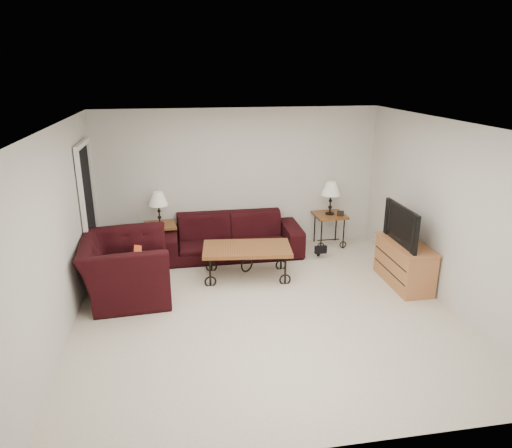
{
  "coord_description": "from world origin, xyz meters",
  "views": [
    {
      "loc": [
        -1.06,
        -5.55,
        3.13
      ],
      "look_at": [
        0.0,
        0.7,
        1.0
      ],
      "focal_mm": 32.56,
      "sensor_mm": 36.0,
      "label": 1
    }
  ],
  "objects_px": {
    "coffee_table": "(247,262)",
    "tv_stand": "(404,263)",
    "backpack": "(319,245)",
    "sofa": "(231,236)",
    "armchair": "(126,268)",
    "lamp_right": "(331,198)",
    "lamp_left": "(159,208)",
    "side_table_left": "(161,240)",
    "side_table_right": "(329,230)",
    "television": "(407,225)"
  },
  "relations": [
    {
      "from": "side_table_left",
      "to": "backpack",
      "type": "relative_size",
      "value": 1.38
    },
    {
      "from": "sofa",
      "to": "backpack",
      "type": "height_order",
      "value": "sofa"
    },
    {
      "from": "lamp_right",
      "to": "coffee_table",
      "type": "height_order",
      "value": "lamp_right"
    },
    {
      "from": "side_table_left",
      "to": "lamp_right",
      "type": "height_order",
      "value": "lamp_right"
    },
    {
      "from": "lamp_right",
      "to": "tv_stand",
      "type": "bearing_deg",
      "value": -71.01
    },
    {
      "from": "lamp_right",
      "to": "tv_stand",
      "type": "xyz_separation_m",
      "value": [
        0.61,
        -1.76,
        -0.57
      ]
    },
    {
      "from": "lamp_right",
      "to": "backpack",
      "type": "xyz_separation_m",
      "value": [
        -0.34,
        -0.51,
        -0.7
      ]
    },
    {
      "from": "backpack",
      "to": "armchair",
      "type": "bearing_deg",
      "value": -147.67
    },
    {
      "from": "lamp_left",
      "to": "lamp_right",
      "type": "height_order",
      "value": "lamp_right"
    },
    {
      "from": "side_table_right",
      "to": "backpack",
      "type": "height_order",
      "value": "side_table_right"
    },
    {
      "from": "tv_stand",
      "to": "backpack",
      "type": "xyz_separation_m",
      "value": [
        -0.95,
        1.26,
        -0.12
      ]
    },
    {
      "from": "coffee_table",
      "to": "tv_stand",
      "type": "bearing_deg",
      "value": -15.17
    },
    {
      "from": "backpack",
      "to": "sofa",
      "type": "bearing_deg",
      "value": -177.04
    },
    {
      "from": "lamp_right",
      "to": "backpack",
      "type": "height_order",
      "value": "lamp_right"
    },
    {
      "from": "lamp_right",
      "to": "backpack",
      "type": "bearing_deg",
      "value": -124.0
    },
    {
      "from": "coffee_table",
      "to": "armchair",
      "type": "bearing_deg",
      "value": -169.54
    },
    {
      "from": "side_table_right",
      "to": "lamp_right",
      "type": "distance_m",
      "value": 0.6
    },
    {
      "from": "side_table_right",
      "to": "tv_stand",
      "type": "relative_size",
      "value": 0.54
    },
    {
      "from": "side_table_right",
      "to": "armchair",
      "type": "xyz_separation_m",
      "value": [
        -3.5,
        -1.47,
        0.14
      ]
    },
    {
      "from": "coffee_table",
      "to": "tv_stand",
      "type": "xyz_separation_m",
      "value": [
        2.31,
        -0.63,
        0.08
      ]
    },
    {
      "from": "sofa",
      "to": "side_table_right",
      "type": "distance_m",
      "value": 1.84
    },
    {
      "from": "tv_stand",
      "to": "backpack",
      "type": "height_order",
      "value": "tv_stand"
    },
    {
      "from": "sofa",
      "to": "side_table_left",
      "type": "relative_size",
      "value": 4.22
    },
    {
      "from": "side_table_right",
      "to": "coffee_table",
      "type": "relative_size",
      "value": 0.45
    },
    {
      "from": "side_table_right",
      "to": "lamp_left",
      "type": "xyz_separation_m",
      "value": [
        -3.05,
        0.0,
        0.56
      ]
    },
    {
      "from": "coffee_table",
      "to": "backpack",
      "type": "distance_m",
      "value": 1.5
    },
    {
      "from": "lamp_right",
      "to": "sofa",
      "type": "bearing_deg",
      "value": -174.4
    },
    {
      "from": "lamp_right",
      "to": "armchair",
      "type": "height_order",
      "value": "lamp_right"
    },
    {
      "from": "side_table_left",
      "to": "coffee_table",
      "type": "bearing_deg",
      "value": -40.21
    },
    {
      "from": "tv_stand",
      "to": "side_table_left",
      "type": "bearing_deg",
      "value": 154.24
    },
    {
      "from": "lamp_left",
      "to": "tv_stand",
      "type": "bearing_deg",
      "value": -25.76
    },
    {
      "from": "coffee_table",
      "to": "backpack",
      "type": "height_order",
      "value": "coffee_table"
    },
    {
      "from": "armchair",
      "to": "television",
      "type": "relative_size",
      "value": 1.36
    },
    {
      "from": "coffee_table",
      "to": "side_table_left",
      "type": "bearing_deg",
      "value": 139.79
    },
    {
      "from": "side_table_right",
      "to": "lamp_left",
      "type": "height_order",
      "value": "lamp_left"
    },
    {
      "from": "sofa",
      "to": "armchair",
      "type": "relative_size",
      "value": 1.8
    },
    {
      "from": "backpack",
      "to": "side_table_left",
      "type": "bearing_deg",
      "value": -175.25
    },
    {
      "from": "lamp_left",
      "to": "coffee_table",
      "type": "bearing_deg",
      "value": -40.21
    },
    {
      "from": "lamp_right",
      "to": "armchair",
      "type": "xyz_separation_m",
      "value": [
        -3.5,
        -1.47,
        -0.47
      ]
    },
    {
      "from": "sofa",
      "to": "coffee_table",
      "type": "height_order",
      "value": "sofa"
    },
    {
      "from": "coffee_table",
      "to": "tv_stand",
      "type": "relative_size",
      "value": 1.22
    },
    {
      "from": "backpack",
      "to": "coffee_table",
      "type": "bearing_deg",
      "value": -139.78
    },
    {
      "from": "sofa",
      "to": "lamp_right",
      "type": "distance_m",
      "value": 1.92
    },
    {
      "from": "television",
      "to": "backpack",
      "type": "bearing_deg",
      "value": -143.46
    },
    {
      "from": "sofa",
      "to": "coffee_table",
      "type": "distance_m",
      "value": 0.97
    },
    {
      "from": "side_table_right",
      "to": "lamp_right",
      "type": "relative_size",
      "value": 1.0
    },
    {
      "from": "lamp_left",
      "to": "backpack",
      "type": "relative_size",
      "value": 1.38
    },
    {
      "from": "lamp_left",
      "to": "side_table_left",
      "type": "bearing_deg",
      "value": 0.0
    },
    {
      "from": "coffee_table",
      "to": "television",
      "type": "height_order",
      "value": "television"
    },
    {
      "from": "sofa",
      "to": "lamp_left",
      "type": "xyz_separation_m",
      "value": [
        -1.22,
        0.18,
        0.51
      ]
    }
  ]
}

